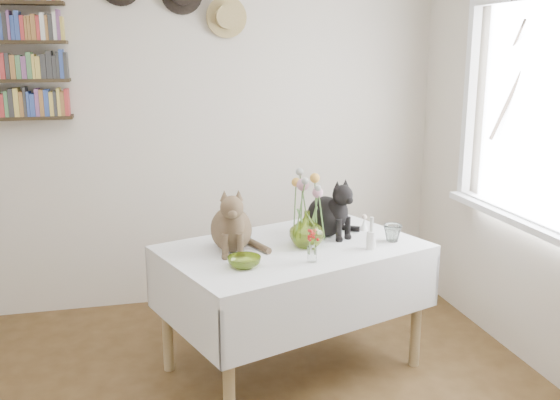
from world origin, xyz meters
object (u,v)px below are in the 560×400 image
object	(u,v)px
dining_table	(293,277)
tabby_cat	(231,217)
flower_vase	(307,229)
black_cat	(326,206)

from	to	relation	value
dining_table	tabby_cat	size ratio (longest dim) A/B	4.37
tabby_cat	flower_vase	xyz separation A→B (m)	(0.42, -0.04, -0.08)
black_cat	flower_vase	distance (m)	0.27
dining_table	tabby_cat	world-z (taller)	tabby_cat
black_cat	flower_vase	world-z (taller)	black_cat
dining_table	flower_vase	bearing A→B (deg)	-22.63
tabby_cat	black_cat	xyz separation A→B (m)	(0.59, 0.15, -0.01)
tabby_cat	black_cat	bearing A→B (deg)	21.01
dining_table	black_cat	size ratio (longest dim) A/B	4.54
tabby_cat	black_cat	world-z (taller)	tabby_cat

